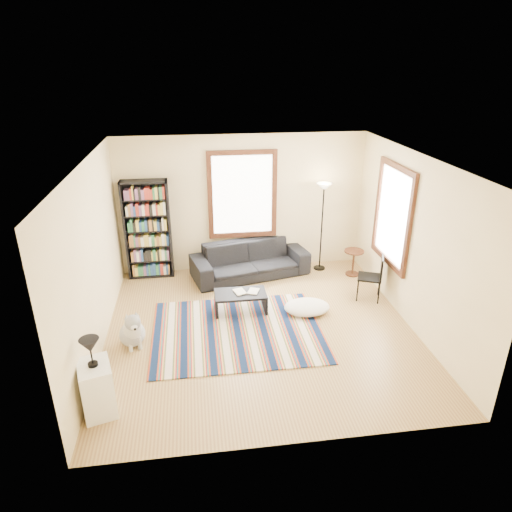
{
  "coord_description": "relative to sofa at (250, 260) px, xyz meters",
  "views": [
    {
      "loc": [
        -0.97,
        -6.4,
        4.13
      ],
      "look_at": [
        0.0,
        0.5,
        1.1
      ],
      "focal_mm": 32.0,
      "sensor_mm": 36.0,
      "label": 1
    }
  ],
  "objects": [
    {
      "name": "window_right",
      "position": [
        2.38,
        -1.25,
        1.26
      ],
      "size": [
        0.06,
        1.2,
        1.6
      ],
      "primitive_type": "cube",
      "color": "white",
      "rests_on": "wall_right"
    },
    {
      "name": "rug",
      "position": [
        -0.48,
        -2.08,
        -0.33
      ],
      "size": [
        2.76,
        2.21,
        0.02
      ],
      "primitive_type": "cube",
      "color": "#0C1B3C",
      "rests_on": "floor"
    },
    {
      "name": "wall_left",
      "position": [
        -2.64,
        -2.05,
        1.06
      ],
      "size": [
        0.1,
        5.0,
        2.8
      ],
      "primitive_type": "cube",
      "color": "beige",
      "rests_on": "floor"
    },
    {
      "name": "wall_back",
      "position": [
        -0.09,
        0.5,
        1.06
      ],
      "size": [
        5.0,
        0.1,
        2.8
      ],
      "primitive_type": "cube",
      "color": "beige",
      "rests_on": "floor"
    },
    {
      "name": "wall_right",
      "position": [
        2.46,
        -2.05,
        1.06
      ],
      "size": [
        0.1,
        5.0,
        2.8
      ],
      "primitive_type": "cube",
      "color": "beige",
      "rests_on": "floor"
    },
    {
      "name": "floor_cushion",
      "position": [
        0.8,
        -1.64,
        -0.24
      ],
      "size": [
        0.98,
        0.87,
        0.2
      ],
      "primitive_type": "ellipsoid",
      "rotation": [
        0.0,
        0.0,
        -0.4
      ],
      "color": "white",
      "rests_on": "floor"
    },
    {
      "name": "table_lamp",
      "position": [
        -2.39,
        -3.67,
        0.55
      ],
      "size": [
        0.28,
        0.28,
        0.38
      ],
      "primitive_type": null,
      "rotation": [
        0.0,
        0.0,
        -0.17
      ],
      "color": "black",
      "rests_on": "white_cabinet"
    },
    {
      "name": "dog",
      "position": [
        -2.14,
        -2.21,
        -0.03
      ],
      "size": [
        0.6,
        0.72,
        0.62
      ],
      "primitive_type": null,
      "rotation": [
        0.0,
        0.0,
        0.29
      ],
      "color": "#BCBCBC",
      "rests_on": "floor"
    },
    {
      "name": "coffee_table",
      "position": [
        -0.35,
        -1.43,
        -0.16
      ],
      "size": [
        0.96,
        0.63,
        0.36
      ],
      "primitive_type": "cube",
      "rotation": [
        0.0,
        0.0,
        0.15
      ],
      "color": "black",
      "rests_on": "floor"
    },
    {
      "name": "book_b",
      "position": [
        -0.2,
        -1.38,
        0.03
      ],
      "size": [
        0.25,
        0.29,
        0.02
      ],
      "primitive_type": "imported",
      "rotation": [
        0.0,
        0.0,
        -0.38
      ],
      "color": "beige",
      "rests_on": "coffee_table"
    },
    {
      "name": "ceiling",
      "position": [
        -0.09,
        -2.05,
        2.51
      ],
      "size": [
        5.0,
        5.0,
        0.1
      ],
      "primitive_type": "cube",
      "color": "white",
      "rests_on": "floor"
    },
    {
      "name": "book_a",
      "position": [
        -0.45,
        -1.43,
        0.03
      ],
      "size": [
        0.29,
        0.25,
        0.02
      ],
      "primitive_type": "imported",
      "rotation": [
        0.0,
        0.0,
        0.3
      ],
      "color": "beige",
      "rests_on": "coffee_table"
    },
    {
      "name": "white_cabinet",
      "position": [
        -2.39,
        -3.67,
        0.01
      ],
      "size": [
        0.5,
        0.58,
        0.7
      ],
      "primitive_type": "cube",
      "rotation": [
        0.0,
        0.0,
        0.27
      ],
      "color": "white",
      "rests_on": "floor"
    },
    {
      "name": "side_table",
      "position": [
        2.11,
        -0.28,
        -0.07
      ],
      "size": [
        0.5,
        0.5,
        0.54
      ],
      "primitive_type": "cylinder",
      "rotation": [
        0.0,
        0.0,
        0.3
      ],
      "color": "#4A2912",
      "rests_on": "floor"
    },
    {
      "name": "floor",
      "position": [
        -0.09,
        -2.05,
        -0.39
      ],
      "size": [
        5.0,
        5.0,
        0.1
      ],
      "primitive_type": "cube",
      "color": "tan",
      "rests_on": "ground"
    },
    {
      "name": "sofa",
      "position": [
        0.0,
        0.0,
        0.0
      ],
      "size": [
        1.43,
        2.49,
        0.68
      ],
      "primitive_type": "imported",
      "rotation": [
        0.0,
        0.0,
        0.23
      ],
      "color": "black",
      "rests_on": "floor"
    },
    {
      "name": "window_back",
      "position": [
        -0.09,
        0.42,
        1.26
      ],
      "size": [
        1.2,
        0.06,
        1.6
      ],
      "primitive_type": "cube",
      "color": "white",
      "rests_on": "wall_back"
    },
    {
      "name": "bookshelf",
      "position": [
        -2.01,
        0.27,
        0.66
      ],
      "size": [
        0.9,
        0.3,
        2.0
      ],
      "primitive_type": "cube",
      "color": "black",
      "rests_on": "floor"
    },
    {
      "name": "folding_chair",
      "position": [
        2.06,
        -1.28,
        0.09
      ],
      "size": [
        0.54,
        0.53,
        0.86
      ],
      "primitive_type": "cube",
      "rotation": [
        0.0,
        0.0,
        -0.4
      ],
      "color": "black",
      "rests_on": "floor"
    },
    {
      "name": "wall_front",
      "position": [
        -0.09,
        -4.6,
        1.06
      ],
      "size": [
        5.0,
        0.1,
        2.8
      ],
      "primitive_type": "cube",
      "color": "beige",
      "rests_on": "floor"
    },
    {
      "name": "floor_lamp",
      "position": [
        1.5,
        0.1,
        0.59
      ],
      "size": [
        0.39,
        0.39,
        1.86
      ],
      "primitive_type": null,
      "rotation": [
        0.0,
        0.0,
        0.39
      ],
      "color": "black",
      "rests_on": "floor"
    }
  ]
}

